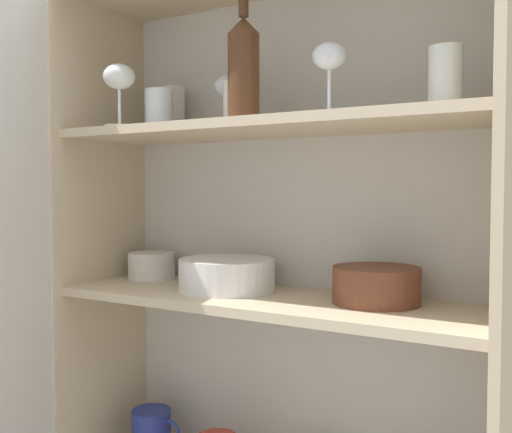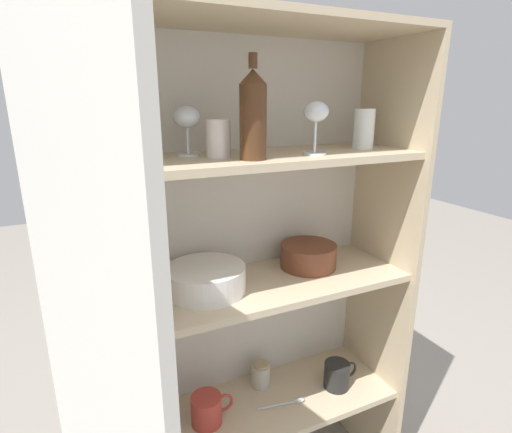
{
  "view_description": "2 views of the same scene",
  "coord_description": "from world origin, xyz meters",
  "px_view_note": "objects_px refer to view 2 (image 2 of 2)",
  "views": [
    {
      "loc": [
        0.63,
        -0.96,
        1.02
      ],
      "look_at": [
        -0.04,
        0.16,
        0.96
      ],
      "focal_mm": 42.0,
      "sensor_mm": 36.0,
      "label": 1
    },
    {
      "loc": [
        -0.42,
        -0.8,
        1.29
      ],
      "look_at": [
        0.04,
        0.18,
        0.97
      ],
      "focal_mm": 28.0,
      "sensor_mm": 36.0,
      "label": 2
    }
  ],
  "objects_px": {
    "plate_stack_white": "(206,279)",
    "coffee_mug_primary": "(130,427)",
    "mixing_bowl_large": "(308,255)",
    "wine_bottle": "(253,115)",
    "storage_jar": "(261,375)",
    "serving_bowl_small": "(102,290)"
  },
  "relations": [
    {
      "from": "wine_bottle",
      "to": "storage_jar",
      "type": "relative_size",
      "value": 2.76
    },
    {
      "from": "serving_bowl_small",
      "to": "storage_jar",
      "type": "relative_size",
      "value": 1.37
    },
    {
      "from": "coffee_mug_primary",
      "to": "wine_bottle",
      "type": "bearing_deg",
      "value": -16.58
    },
    {
      "from": "mixing_bowl_large",
      "to": "serving_bowl_small",
      "type": "height_order",
      "value": "mixing_bowl_large"
    },
    {
      "from": "wine_bottle",
      "to": "storage_jar",
      "type": "height_order",
      "value": "wine_bottle"
    },
    {
      "from": "wine_bottle",
      "to": "plate_stack_white",
      "type": "relative_size",
      "value": 1.1
    },
    {
      "from": "wine_bottle",
      "to": "storage_jar",
      "type": "bearing_deg",
      "value": 57.43
    },
    {
      "from": "serving_bowl_small",
      "to": "coffee_mug_primary",
      "type": "bearing_deg",
      "value": -50.89
    },
    {
      "from": "serving_bowl_small",
      "to": "storage_jar",
      "type": "height_order",
      "value": "serving_bowl_small"
    },
    {
      "from": "plate_stack_white",
      "to": "coffee_mug_primary",
      "type": "height_order",
      "value": "plate_stack_white"
    },
    {
      "from": "plate_stack_white",
      "to": "storage_jar",
      "type": "bearing_deg",
      "value": 17.38
    },
    {
      "from": "plate_stack_white",
      "to": "serving_bowl_small",
      "type": "relative_size",
      "value": 1.82
    },
    {
      "from": "mixing_bowl_large",
      "to": "storage_jar",
      "type": "height_order",
      "value": "mixing_bowl_large"
    },
    {
      "from": "mixing_bowl_large",
      "to": "coffee_mug_primary",
      "type": "relative_size",
      "value": 1.24
    },
    {
      "from": "mixing_bowl_large",
      "to": "storage_jar",
      "type": "bearing_deg",
      "value": 165.04
    },
    {
      "from": "plate_stack_white",
      "to": "mixing_bowl_large",
      "type": "distance_m",
      "value": 0.35
    },
    {
      "from": "wine_bottle",
      "to": "serving_bowl_small",
      "type": "bearing_deg",
      "value": 159.45
    },
    {
      "from": "mixing_bowl_large",
      "to": "serving_bowl_small",
      "type": "xyz_separation_m",
      "value": [
        -0.61,
        0.02,
        -0.0
      ]
    },
    {
      "from": "plate_stack_white",
      "to": "coffee_mug_primary",
      "type": "bearing_deg",
      "value": 177.47
    },
    {
      "from": "serving_bowl_small",
      "to": "coffee_mug_primary",
      "type": "distance_m",
      "value": 0.41
    },
    {
      "from": "plate_stack_white",
      "to": "serving_bowl_small",
      "type": "bearing_deg",
      "value": 169.78
    },
    {
      "from": "wine_bottle",
      "to": "serving_bowl_small",
      "type": "distance_m",
      "value": 0.59
    }
  ]
}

